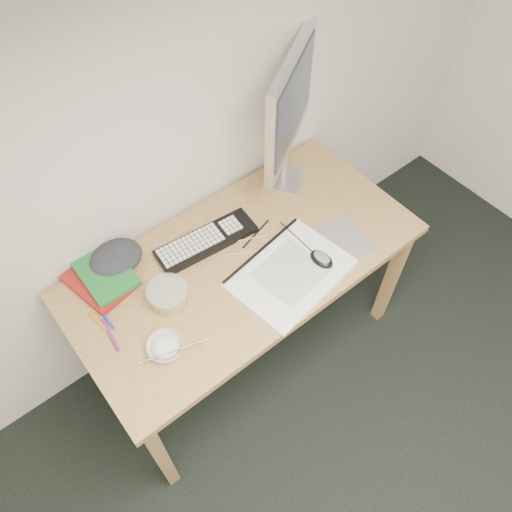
{
  "coord_description": "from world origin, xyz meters",
  "views": [
    {
      "loc": [
        -0.68,
        0.5,
        2.34
      ],
      "look_at": [
        0.01,
        1.36,
        0.83
      ],
      "focal_mm": 35.0,
      "sensor_mm": 36.0,
      "label": 1
    }
  ],
  "objects_px": {
    "monitor": "(290,107)",
    "rice_bowl": "(166,347)",
    "keyboard": "(206,241)",
    "desk": "(244,270)",
    "sketchpad": "(290,273)"
  },
  "relations": [
    {
      "from": "sketchpad",
      "to": "keyboard",
      "type": "height_order",
      "value": "keyboard"
    },
    {
      "from": "monitor",
      "to": "keyboard",
      "type": "bearing_deg",
      "value": 156.81
    },
    {
      "from": "sketchpad",
      "to": "keyboard",
      "type": "bearing_deg",
      "value": 108.15
    },
    {
      "from": "monitor",
      "to": "rice_bowl",
      "type": "relative_size",
      "value": 4.71
    },
    {
      "from": "sketchpad",
      "to": "monitor",
      "type": "relative_size",
      "value": 0.73
    },
    {
      "from": "sketchpad",
      "to": "monitor",
      "type": "bearing_deg",
      "value": 42.93
    },
    {
      "from": "keyboard",
      "to": "monitor",
      "type": "distance_m",
      "value": 0.62
    },
    {
      "from": "sketchpad",
      "to": "monitor",
      "type": "height_order",
      "value": "monitor"
    },
    {
      "from": "desk",
      "to": "rice_bowl",
      "type": "relative_size",
      "value": 10.89
    },
    {
      "from": "desk",
      "to": "monitor",
      "type": "relative_size",
      "value": 2.31
    },
    {
      "from": "monitor",
      "to": "rice_bowl",
      "type": "xyz_separation_m",
      "value": [
        -0.87,
        -0.38,
        -0.36
      ]
    },
    {
      "from": "desk",
      "to": "monitor",
      "type": "distance_m",
      "value": 0.67
    },
    {
      "from": "sketchpad",
      "to": "keyboard",
      "type": "distance_m",
      "value": 0.36
    },
    {
      "from": "keyboard",
      "to": "monitor",
      "type": "relative_size",
      "value": 0.69
    },
    {
      "from": "rice_bowl",
      "to": "sketchpad",
      "type": "bearing_deg",
      "value": -3.05
    }
  ]
}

